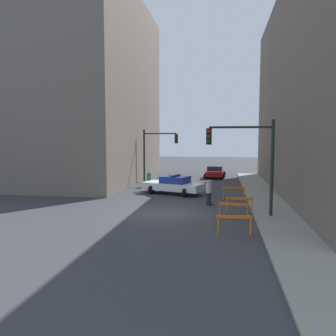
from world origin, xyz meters
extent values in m
plane|color=#38383D|center=(0.00, 0.00, 0.00)|extent=(120.00, 120.00, 0.00)
cube|color=gray|center=(6.20, 0.00, 0.06)|extent=(2.40, 44.00, 0.12)
cube|color=#6B6056|center=(-12.00, 14.00, 9.15)|extent=(14.00, 20.00, 18.31)
cylinder|color=black|center=(5.90, -0.15, 2.72)|extent=(0.18, 0.18, 5.20)
cylinder|color=black|center=(4.20, -0.15, 4.92)|extent=(3.40, 0.12, 0.12)
cube|color=black|center=(2.50, -0.15, 4.42)|extent=(0.30, 0.22, 0.90)
sphere|color=red|center=(2.50, -0.30, 4.69)|extent=(0.18, 0.18, 0.18)
sphere|color=#4C3D0C|center=(2.50, -0.30, 4.42)|extent=(0.18, 0.18, 0.18)
sphere|color=#0C4219|center=(2.50, -0.30, 4.15)|extent=(0.18, 0.18, 0.18)
cylinder|color=black|center=(-4.40, 13.00, 2.60)|extent=(0.18, 0.18, 5.20)
cylinder|color=black|center=(-2.80, 13.00, 4.80)|extent=(3.20, 0.12, 0.12)
cube|color=black|center=(-1.20, 13.00, 4.30)|extent=(0.30, 0.22, 0.90)
sphere|color=red|center=(-1.20, 12.85, 4.57)|extent=(0.18, 0.18, 0.18)
sphere|color=#4C3D0C|center=(-1.20, 12.85, 4.30)|extent=(0.18, 0.18, 0.18)
sphere|color=#0C4219|center=(-1.20, 12.85, 4.03)|extent=(0.18, 0.18, 0.18)
cube|color=white|center=(-0.53, 6.57, 0.60)|extent=(5.05, 3.29, 0.55)
cube|color=navy|center=(-0.35, 6.50, 1.14)|extent=(2.40, 2.18, 0.52)
cylinder|color=black|center=(-2.19, 6.24, 0.33)|extent=(0.42, 0.70, 0.66)
cylinder|color=black|center=(-1.63, 7.85, 0.33)|extent=(0.42, 0.70, 0.66)
cylinder|color=black|center=(0.57, 5.29, 0.33)|extent=(0.42, 0.70, 0.66)
cylinder|color=black|center=(1.12, 6.89, 0.33)|extent=(0.42, 0.70, 0.66)
cube|color=#2633BF|center=(-0.35, 6.50, 1.46)|extent=(0.64, 1.37, 0.12)
cube|color=maroon|center=(2.42, 18.00, 0.57)|extent=(1.97, 4.37, 0.52)
cube|color=#232833|center=(2.42, 17.83, 1.07)|extent=(1.66, 1.87, 0.48)
cylinder|color=black|center=(1.65, 19.37, 0.31)|extent=(0.63, 0.24, 0.62)
cylinder|color=black|center=(3.31, 19.30, 0.31)|extent=(0.63, 0.24, 0.62)
cylinder|color=black|center=(1.54, 16.70, 0.31)|extent=(0.63, 0.24, 0.62)
cylinder|color=black|center=(3.20, 16.63, 0.31)|extent=(0.63, 0.24, 0.62)
cylinder|color=#474C66|center=(-2.74, 7.89, 0.41)|extent=(0.36, 0.36, 0.82)
cylinder|color=#236633|center=(-2.74, 7.89, 1.13)|extent=(0.46, 0.46, 0.62)
sphere|color=tan|center=(-2.74, 7.89, 1.55)|extent=(0.28, 0.28, 0.22)
cylinder|color=#474C66|center=(-3.12, 9.84, 0.41)|extent=(0.39, 0.39, 0.82)
cylinder|color=#B2B2B7|center=(-3.12, 9.84, 1.13)|extent=(0.51, 0.51, 0.62)
sphere|color=tan|center=(-3.12, 9.84, 1.55)|extent=(0.31, 0.31, 0.22)
cylinder|color=black|center=(2.41, 2.56, 0.41)|extent=(0.40, 0.40, 0.82)
cylinder|color=#B2B2B7|center=(2.41, 2.56, 1.13)|extent=(0.51, 0.51, 0.62)
sphere|color=tan|center=(2.41, 2.56, 1.55)|extent=(0.31, 0.31, 0.22)
cube|color=orange|center=(3.82, -3.82, 0.83)|extent=(1.59, 0.27, 0.14)
cube|color=orange|center=(3.11, -3.92, 0.45)|extent=(0.07, 0.17, 0.90)
cube|color=orange|center=(4.53, -3.72, 0.45)|extent=(0.07, 0.17, 0.90)
cube|color=orange|center=(3.87, -0.97, 0.83)|extent=(1.60, 0.21, 0.14)
cube|color=orange|center=(3.15, -0.89, 0.45)|extent=(0.07, 0.16, 0.90)
cube|color=orange|center=(4.58, -1.04, 0.45)|extent=(0.07, 0.16, 0.90)
cube|color=orange|center=(4.26, 0.81, 0.83)|extent=(1.60, 0.06, 0.14)
cube|color=orange|center=(3.54, 0.81, 0.45)|extent=(0.05, 0.16, 0.90)
cube|color=orange|center=(4.98, 0.82, 0.45)|extent=(0.05, 0.16, 0.90)
cube|color=orange|center=(4.06, 5.05, 0.83)|extent=(1.59, 0.25, 0.14)
cube|color=orange|center=(3.35, 4.96, 0.45)|extent=(0.07, 0.17, 0.90)
cube|color=orange|center=(4.78, 5.15, 0.45)|extent=(0.07, 0.17, 0.90)
cube|color=black|center=(2.49, 2.91, 0.02)|extent=(0.36, 0.36, 0.04)
cone|color=#F2600C|center=(2.49, 2.91, 0.35)|extent=(0.28, 0.28, 0.62)
camera|label=1|loc=(3.29, -18.40, 4.29)|focal=35.00mm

